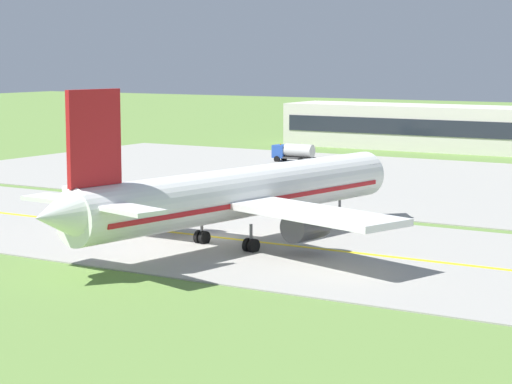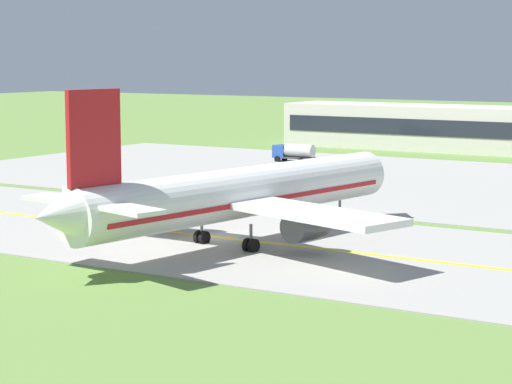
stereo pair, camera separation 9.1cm
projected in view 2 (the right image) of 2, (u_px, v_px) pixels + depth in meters
The scene contains 10 objects.
ground_plane at pixel (217, 238), 81.84m from camera, with size 500.00×500.00×0.00m, color olive.
taxiway_strip at pixel (217, 238), 81.83m from camera, with size 240.00×28.00×0.10m, color #9E9B93.
apron_pad at pixel (496, 188), 112.21m from camera, with size 140.00×52.00×0.10m, color #9E9B93.
taxiway_centreline at pixel (217, 237), 81.82m from camera, with size 220.00×0.60×0.01m, color yellow.
airplane_lead at pixel (239, 194), 78.18m from camera, with size 32.20×39.55×12.70m.
service_truck_baggage at pixel (302, 183), 108.52m from camera, with size 2.67×6.52×2.59m.
service_truck_fuel at pixel (294, 152), 139.68m from camera, with size 6.00×2.40×2.65m.
terminal_building at pixel (467, 129), 156.16m from camera, with size 59.76×11.33×8.23m.
traffic_cone_near_edge at pixel (373, 220), 89.15m from camera, with size 0.44×0.44×0.60m, color orange.
traffic_cone_mid_edge at pixel (195, 203), 99.13m from camera, with size 0.44×0.44×0.60m, color orange.
Camera 2 is at (44.66, -67.12, 14.91)m, focal length 69.85 mm.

